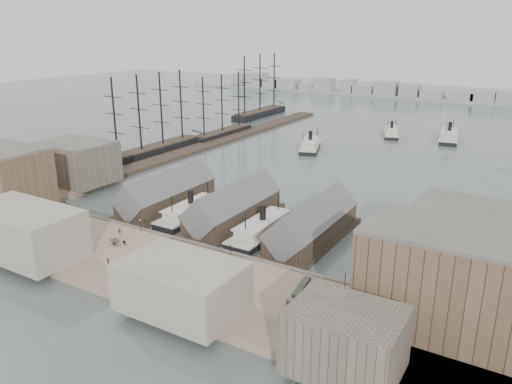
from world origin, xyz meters
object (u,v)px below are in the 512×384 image
Objects in this scene: ferry_docked_west at (191,212)px; horse_cart_left at (54,225)px; horse_cart_right at (223,279)px; horse_cart_center at (120,242)px; tram at (301,296)px.

horse_cart_left is at bearing -130.73° from ferry_docked_west.
horse_cart_left is 59.57m from horse_cart_right.
horse_cart_left is at bearing 109.37° from horse_cart_center.
horse_cart_center is (-53.90, 2.73, -1.24)m from tram.
tram is 2.37× the size of horse_cart_right.
ferry_docked_west is 39.41m from horse_cart_left.
tram is at bearing -106.66° from horse_cart_right.
tram reaches higher than horse_cart_right.
horse_cart_right is (34.64, -2.82, 0.01)m from horse_cart_center.
ferry_docked_west is at bearing -41.79° from horse_cart_left.
ferry_docked_west is at bearing 15.24° from horse_cart_center.
horse_cart_left reaches higher than horse_cart_right.
horse_cart_left is 0.95× the size of horse_cart_center.
tram is 78.83m from horse_cart_left.
tram reaches higher than horse_cart_center.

